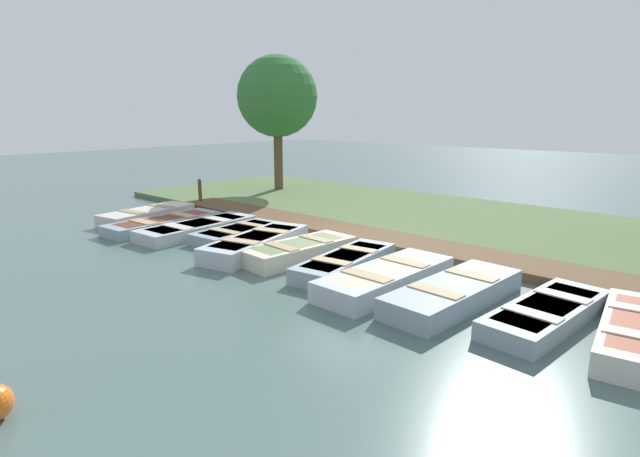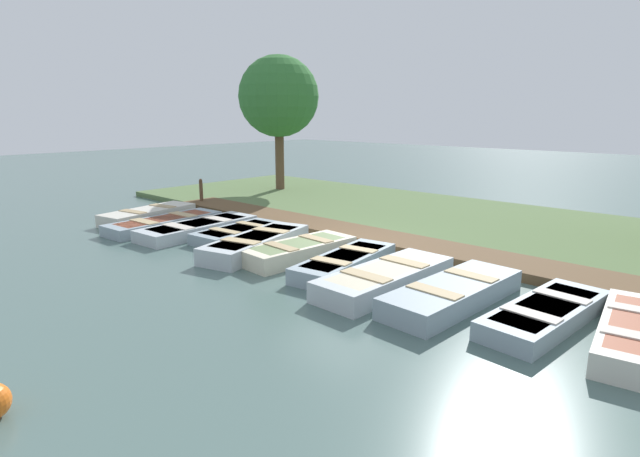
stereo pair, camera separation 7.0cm
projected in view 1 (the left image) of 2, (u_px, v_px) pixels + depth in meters
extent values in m
plane|color=#4C6660|center=(336.00, 253.00, 12.48)|extent=(80.00, 80.00, 0.00)
cube|color=#567042|center=(436.00, 219.00, 16.08)|extent=(8.00, 24.00, 0.20)
cube|color=brown|center=(373.00, 238.00, 13.59)|extent=(1.41, 16.58, 0.21)
cube|color=beige|center=(148.00, 215.00, 16.18)|extent=(3.24, 1.61, 0.39)
cube|color=beige|center=(147.00, 210.00, 16.14)|extent=(2.65, 1.28, 0.03)
cube|color=tan|center=(132.00, 212.00, 15.65)|extent=(0.48, 1.04, 0.03)
cube|color=tan|center=(161.00, 206.00, 16.62)|extent=(0.48, 1.04, 0.03)
cube|color=#8C9EA8|center=(164.00, 223.00, 15.10)|extent=(3.60, 1.34, 0.32)
cube|color=#994C33|center=(163.00, 219.00, 15.07)|extent=(2.95, 1.06, 0.03)
cube|color=tan|center=(144.00, 222.00, 14.55)|extent=(0.42, 1.06, 0.03)
cube|color=tan|center=(182.00, 214.00, 15.57)|extent=(0.42, 1.06, 0.03)
cube|color=#B2BCC1|center=(198.00, 228.00, 14.42)|extent=(3.63, 1.40, 0.33)
cube|color=#4C709E|center=(197.00, 223.00, 14.38)|extent=(2.97, 1.10, 0.03)
cube|color=beige|center=(178.00, 226.00, 13.86)|extent=(0.42, 1.12, 0.03)
cube|color=beige|center=(216.00, 219.00, 14.89)|extent=(0.42, 1.12, 0.03)
cube|color=#8C9EA8|center=(238.00, 233.00, 13.90)|extent=(2.76, 1.37, 0.30)
cube|color=#4C709E|center=(238.00, 228.00, 13.87)|extent=(2.26, 1.08, 0.02)
cube|color=tan|center=(225.00, 231.00, 13.46)|extent=(0.36, 1.06, 0.03)
cube|color=tan|center=(251.00, 224.00, 14.26)|extent=(0.36, 1.06, 0.03)
cube|color=#B2BCC1|center=(257.00, 244.00, 12.55)|extent=(3.55, 1.86, 0.42)
cube|color=#6B7F51|center=(256.00, 236.00, 12.51)|extent=(2.90, 1.48, 0.03)
cube|color=tan|center=(241.00, 241.00, 11.94)|extent=(0.57, 1.04, 0.03)
cube|color=tan|center=(271.00, 230.00, 13.05)|extent=(0.57, 1.04, 0.03)
cube|color=beige|center=(299.00, 251.00, 11.93)|extent=(2.96, 1.30, 0.40)
cube|color=#6B7F51|center=(299.00, 243.00, 11.89)|extent=(2.43, 1.02, 0.03)
cube|color=tan|center=(281.00, 246.00, 11.52)|extent=(0.37, 1.01, 0.03)
cube|color=tan|center=(316.00, 238.00, 12.25)|extent=(0.37, 1.01, 0.03)
cube|color=#8C9EA8|center=(346.00, 263.00, 11.07)|extent=(3.17, 1.38, 0.35)
cube|color=#994C33|center=(346.00, 256.00, 11.04)|extent=(2.59, 1.09, 0.03)
cube|color=tan|center=(331.00, 261.00, 10.56)|extent=(0.43, 0.92, 0.03)
cube|color=tan|center=(359.00, 249.00, 11.50)|extent=(0.43, 0.92, 0.03)
cube|color=#B2BCC1|center=(386.00, 278.00, 9.92)|extent=(3.33, 1.23, 0.41)
cube|color=beige|center=(387.00, 269.00, 9.88)|extent=(2.73, 0.96, 0.03)
cube|color=tan|center=(367.00, 275.00, 9.43)|extent=(0.36, 1.05, 0.03)
cube|color=tan|center=(405.00, 261.00, 10.31)|extent=(0.36, 1.05, 0.03)
cube|color=#8C9EA8|center=(454.00, 293.00, 9.13)|extent=(3.33, 1.28, 0.39)
cube|color=teal|center=(454.00, 284.00, 9.09)|extent=(2.73, 1.00, 0.03)
cube|color=tan|center=(436.00, 291.00, 8.66)|extent=(0.39, 1.01, 0.03)
cube|color=tan|center=(472.00, 275.00, 9.51)|extent=(0.39, 1.01, 0.03)
cube|color=#8C9EA8|center=(547.00, 313.00, 8.30)|extent=(3.13, 1.27, 0.32)
cube|color=#994C33|center=(548.00, 305.00, 8.26)|extent=(2.56, 1.00, 0.03)
cube|color=beige|center=(532.00, 313.00, 7.88)|extent=(0.39, 0.93, 0.03)
cube|color=beige|center=(562.00, 295.00, 8.64)|extent=(0.39, 0.93, 0.03)
cylinder|color=brown|center=(200.00, 194.00, 18.67)|extent=(0.13, 0.13, 0.96)
sphere|color=brown|center=(199.00, 180.00, 18.56)|extent=(0.12, 0.12, 0.12)
cylinder|color=brown|center=(278.00, 157.00, 21.44)|extent=(0.38, 0.38, 3.18)
sphere|color=#337033|center=(277.00, 96.00, 20.87)|extent=(3.38, 3.38, 3.38)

